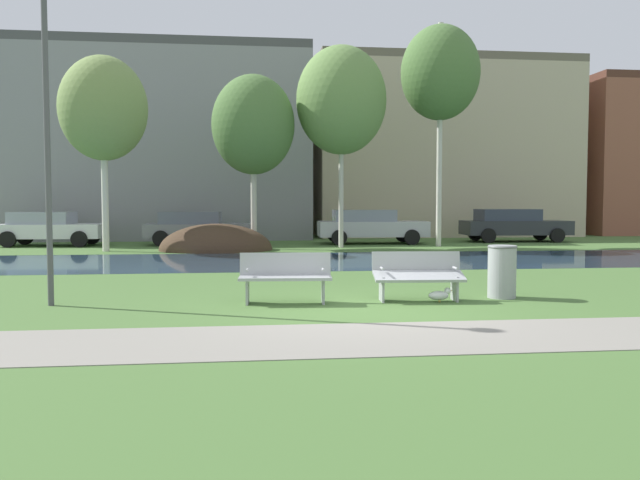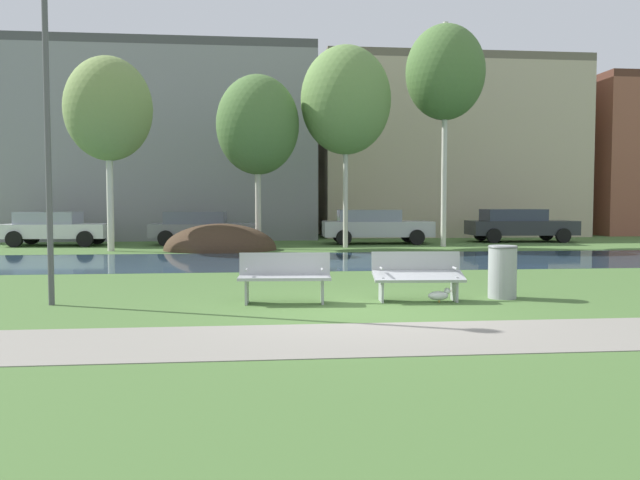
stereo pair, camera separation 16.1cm
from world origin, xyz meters
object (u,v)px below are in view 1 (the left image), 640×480
Objects in this scene: parked_sedan_second_grey at (197,227)px; streetlamp at (46,78)px; seagull at (440,295)px; parked_van_nearest_white at (49,228)px; parked_wagon_fourth_dark at (513,224)px; trash_bin at (502,271)px; parked_hatch_third_silver at (370,226)px; bench_right at (418,274)px; bench_left at (285,276)px.

streetlamp is at bearing -94.66° from parked_sedan_second_grey.
parked_van_nearest_white is (-11.32, 16.17, 0.60)m from seagull.
parked_wagon_fourth_dark is at bearing 62.81° from seagull.
seagull is at bearing -163.35° from trash_bin.
streetlamp reaches higher than parked_sedan_second_grey.
parked_van_nearest_white is at bearing 128.62° from trash_bin.
parked_van_nearest_white is at bearing 106.36° from streetlamp.
parked_hatch_third_silver is at bearing 83.20° from seagull.
trash_bin is at bearing 16.65° from seagull.
bench_right is 19.37m from parked_van_nearest_white.
parked_sedan_second_grey is at bearing 99.56° from bench_left.
trash_bin is 0.20× the size of parked_wagon_fourth_dark.
bench_right is at bearing -98.09° from parked_hatch_third_silver.
bench_right is at bearing 146.16° from seagull.
bench_left is 1.00× the size of bench_right.
parked_van_nearest_white is at bearing -179.48° from parked_sedan_second_grey.
bench_left is at bearing -80.44° from parked_sedan_second_grey.
bench_left is 16.23m from parked_sedan_second_grey.
streetlamp is 16.71m from parked_van_nearest_white.
streetlamp is at bearing 177.19° from bench_left.
parked_wagon_fourth_dark is (14.00, 0.50, 0.04)m from parked_sedan_second_grey.
parked_hatch_third_silver reaches higher than seagull.
parked_wagon_fourth_dark reaches higher than parked_hatch_third_silver.
seagull is 0.09× the size of parked_wagon_fourth_dark.
parked_hatch_third_silver reaches higher than bench_right.
trash_bin is (4.00, 0.16, 0.03)m from bench_left.
parked_wagon_fourth_dark is at bearing 46.86° from streetlamp.
parked_van_nearest_white reaches higher than trash_bin.
streetlamp reaches higher than parked_hatch_third_silver.
bench_left is 2.74m from seagull.
trash_bin is 17.20m from parked_sedan_second_grey.
bench_left is 3.72× the size of seagull.
seagull is at bearing -71.59° from parked_sedan_second_grey.
bench_left is 1.69× the size of trash_bin.
parked_wagon_fourth_dark reaches higher than parked_van_nearest_white.
parked_sedan_second_grey is at bearing 85.34° from streetlamp.
parked_wagon_fourth_dark is at bearing 2.06° from parked_sedan_second_grey.
parked_sedan_second_grey reaches higher than trash_bin.
bench_right is 0.37× the size of parked_sedan_second_grey.
trash_bin reaches higher than bench_left.
parked_sedan_second_grey is 14.01m from parked_wagon_fourth_dark.
streetlamp reaches higher than bench_left.
parked_wagon_fourth_dark is (8.93, 16.51, 0.31)m from bench_right.
bench_left is at bearing 180.00° from bench_right.
bench_right is 16.79m from parked_sedan_second_grey.
bench_right is at bearing -1.76° from streetlamp.
bench_right is 15.99m from parked_hatch_third_silver.
bench_left is at bearing -61.64° from parked_van_nearest_white.
bench_right is at bearing -174.33° from trash_bin.
parked_wagon_fourth_dark is at bearing 1.60° from parked_van_nearest_white.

